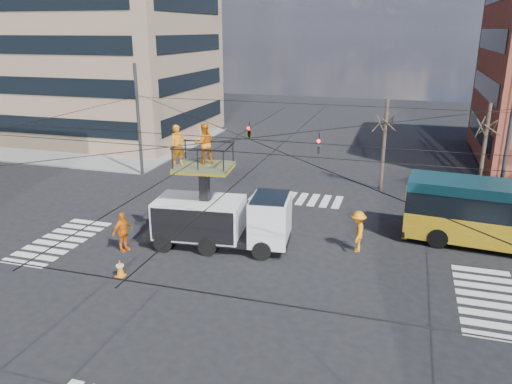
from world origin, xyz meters
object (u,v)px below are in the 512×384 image
at_px(flagger, 358,231).
at_px(utility_truck, 221,207).
at_px(worker_ground, 123,232).
at_px(traffic_cone, 120,268).

bearing_deg(flagger, utility_truck, -81.88).
relative_size(utility_truck, flagger, 3.56).
height_order(utility_truck, worker_ground, utility_truck).
xyz_separation_m(traffic_cone, flagger, (9.54, 5.60, 0.63)).
height_order(traffic_cone, flagger, flagger).
xyz_separation_m(traffic_cone, worker_ground, (-1.25, 2.36, 0.59)).
height_order(traffic_cone, worker_ground, worker_ground).
bearing_deg(worker_ground, utility_truck, -46.40).
bearing_deg(worker_ground, flagger, -53.45).
distance_m(traffic_cone, flagger, 11.08).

